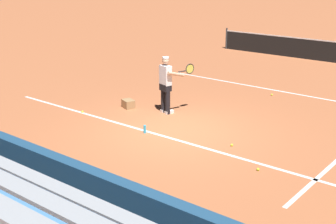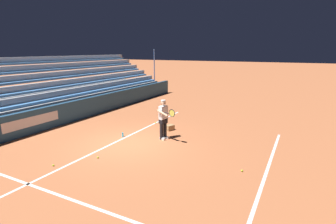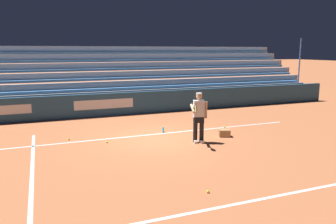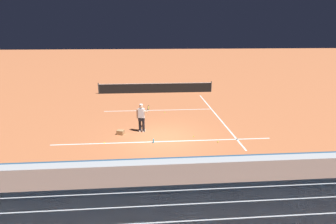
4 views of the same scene
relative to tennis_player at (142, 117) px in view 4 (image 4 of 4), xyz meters
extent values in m
plane|color=#B7663D|center=(1.18, -1.09, -0.89)|extent=(160.00, 160.00, 0.00)
cube|color=white|center=(1.18, -1.59, -0.89)|extent=(12.00, 0.10, 0.01)
cube|color=white|center=(5.29, 2.91, -0.89)|extent=(0.10, 12.00, 0.01)
cube|color=white|center=(1.18, 4.41, -0.89)|extent=(8.22, 0.10, 0.01)
cube|color=navy|center=(1.18, -5.76, -0.34)|extent=(24.79, 0.24, 1.10)
cube|color=silver|center=(2.16, -5.63, -0.29)|extent=(2.80, 0.01, 0.44)
cube|color=silver|center=(6.46, -5.63, -0.29)|extent=(2.20, 0.01, 0.40)
cube|color=#9EA3A8|center=(1.18, -8.36, -0.34)|extent=(23.55, 4.00, 1.10)
cube|color=#4C89CC|center=(1.18, -6.76, 0.29)|extent=(23.08, 0.40, 0.12)
cube|color=#9EA3A8|center=(1.18, -7.04, 0.43)|extent=(23.55, 0.24, 0.45)
cube|color=#4C89CC|center=(1.18, -7.56, 0.74)|extent=(23.08, 0.40, 0.12)
cube|color=#9EA3A8|center=(1.18, -7.84, 0.88)|extent=(23.55, 0.24, 0.45)
cube|color=#4C89CC|center=(1.18, -8.36, 1.19)|extent=(23.08, 0.40, 0.12)
cube|color=#9EA3A8|center=(1.18, -8.64, 1.33)|extent=(23.55, 0.24, 0.45)
cube|color=#4C89CC|center=(1.18, -9.16, 1.64)|extent=(23.08, 0.40, 0.12)
cube|color=#9EA3A8|center=(1.18, -9.44, 1.78)|extent=(23.55, 0.24, 0.45)
cube|color=#4C89CC|center=(1.18, -9.96, 2.09)|extent=(23.08, 0.40, 0.12)
cube|color=#9EA3A8|center=(1.18, -10.24, 2.23)|extent=(23.55, 0.24, 0.45)
cylinder|color=black|center=(-0.12, 0.00, -0.45)|extent=(0.15, 0.15, 0.88)
cylinder|color=black|center=(0.09, -0.05, -0.45)|extent=(0.15, 0.15, 0.88)
cube|color=white|center=(-0.10, 0.06, -0.85)|extent=(0.18, 0.30, 0.09)
cube|color=white|center=(0.11, 0.00, -0.85)|extent=(0.18, 0.30, 0.09)
cube|color=black|center=(-0.01, -0.03, -0.09)|extent=(0.39, 0.30, 0.20)
cube|color=white|center=(-0.01, -0.03, 0.28)|extent=(0.40, 0.30, 0.58)
sphere|color=tan|center=(-0.01, -0.02, 0.71)|extent=(0.21, 0.21, 0.21)
cylinder|color=white|center=(-0.01, -0.02, 0.80)|extent=(0.20, 0.20, 0.05)
cylinder|color=tan|center=(-0.25, 0.04, 0.24)|extent=(0.09, 0.09, 0.56)
cylinder|color=tan|center=(0.28, 0.10, 0.33)|extent=(0.24, 0.59, 0.24)
cylinder|color=black|center=(0.34, 0.33, 0.38)|extent=(0.11, 0.30, 0.03)
torus|color=black|center=(0.41, 0.60, 0.42)|extent=(0.11, 0.31, 0.31)
cylinder|color=#D6D14C|center=(0.41, 0.60, 0.42)|extent=(0.08, 0.26, 0.27)
cube|color=#A87F51|center=(-1.24, -0.35, -0.76)|extent=(0.48, 0.43, 0.26)
sphere|color=#CCE533|center=(2.94, -1.08, -0.86)|extent=(0.07, 0.07, 0.07)
sphere|color=#CCE533|center=(-2.00, -1.57, -0.86)|extent=(0.07, 0.07, 0.07)
sphere|color=#CCE533|center=(4.12, -1.94, -0.86)|extent=(0.07, 0.07, 0.07)
sphere|color=#CCE533|center=(1.62, 3.71, -0.86)|extent=(0.07, 0.07, 0.07)
cylinder|color=#33B2E5|center=(0.64, -1.72, -0.78)|extent=(0.07, 0.07, 0.22)
cylinder|color=#33383D|center=(-4.32, 10.39, -0.36)|extent=(0.09, 0.09, 1.07)
cylinder|color=#33383D|center=(6.68, 10.39, -0.36)|extent=(0.09, 0.09, 1.07)
cube|color=black|center=(1.18, 10.39, -0.44)|extent=(11.00, 0.02, 0.91)
cube|color=white|center=(1.18, 10.39, 0.04)|extent=(11.00, 0.04, 0.05)
camera|label=1|loc=(8.39, -10.47, 3.48)|focal=50.00mm
camera|label=2|loc=(9.50, 5.16, 2.88)|focal=28.00mm
camera|label=3|loc=(4.94, 9.73, 2.23)|focal=35.00mm
camera|label=4|loc=(0.40, -14.76, 4.84)|focal=28.00mm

